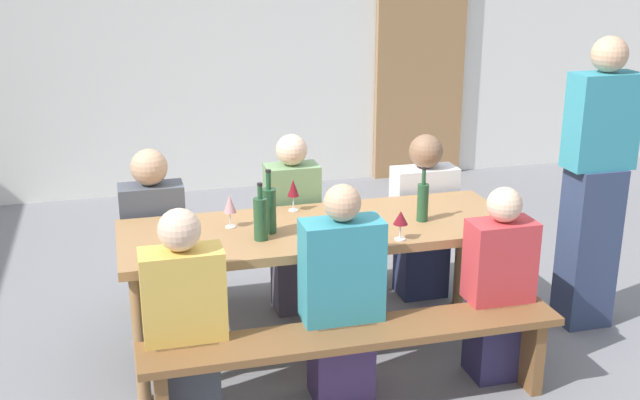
% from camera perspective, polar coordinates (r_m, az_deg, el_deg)
% --- Properties ---
extents(ground_plane, '(24.00, 24.00, 0.00)m').
position_cam_1_polar(ground_plane, '(4.68, 0.00, -10.52)').
color(ground_plane, slate).
extents(back_wall, '(14.00, 0.20, 3.20)m').
position_cam_1_polar(back_wall, '(7.41, -6.82, 13.02)').
color(back_wall, silver).
rests_on(back_wall, ground).
extents(wooden_door, '(0.90, 0.06, 2.10)m').
position_cam_1_polar(wooden_door, '(7.83, 7.26, 9.21)').
color(wooden_door, '#9E7247').
rests_on(wooden_door, ground).
extents(tasting_table, '(2.20, 0.78, 0.75)m').
position_cam_1_polar(tasting_table, '(4.40, 0.00, -2.81)').
color(tasting_table, '#9E7247').
rests_on(tasting_table, ground).
extents(bench_near, '(2.10, 0.30, 0.45)m').
position_cam_1_polar(bench_near, '(3.93, 2.62, -10.58)').
color(bench_near, brown).
rests_on(bench_near, ground).
extents(bench_far, '(2.10, 0.30, 0.45)m').
position_cam_1_polar(bench_far, '(5.14, -1.98, -3.43)').
color(bench_far, brown).
rests_on(bench_far, ground).
extents(wine_bottle_0, '(0.07, 0.07, 0.31)m').
position_cam_1_polar(wine_bottle_0, '(4.14, -4.32, -1.30)').
color(wine_bottle_0, '#234C2D').
rests_on(wine_bottle_0, tasting_table).
extents(wine_bottle_1, '(0.08, 0.08, 0.35)m').
position_cam_1_polar(wine_bottle_1, '(4.24, -3.71, -0.67)').
color(wine_bottle_1, '#234C2D').
rests_on(wine_bottle_1, tasting_table).
extents(wine_bottle_2, '(0.06, 0.06, 0.31)m').
position_cam_1_polar(wine_bottle_2, '(4.45, 7.45, -0.09)').
color(wine_bottle_2, '#234C2D').
rests_on(wine_bottle_2, tasting_table).
extents(wine_glass_0, '(0.07, 0.07, 0.19)m').
position_cam_1_polar(wine_glass_0, '(4.58, -1.95, 0.80)').
color(wine_glass_0, silver).
rests_on(wine_glass_0, tasting_table).
extents(wine_glass_1, '(0.07, 0.07, 0.19)m').
position_cam_1_polar(wine_glass_1, '(4.34, -6.55, -0.34)').
color(wine_glass_1, silver).
rests_on(wine_glass_1, tasting_table).
extents(wine_glass_2, '(0.08, 0.08, 0.16)m').
position_cam_1_polar(wine_glass_2, '(4.15, 5.85, -1.36)').
color(wine_glass_2, silver).
rests_on(wine_glass_2, tasting_table).
extents(seated_guest_near_0, '(0.39, 0.24, 1.10)m').
position_cam_1_polar(seated_guest_near_0, '(3.85, -9.75, -8.81)').
color(seated_guest_near_0, '#40444D').
rests_on(seated_guest_near_0, ground).
extents(seated_guest_near_1, '(0.40, 0.24, 1.15)m').
position_cam_1_polar(seated_guest_near_1, '(3.97, 1.56, -7.34)').
color(seated_guest_near_1, '#412F5A').
rests_on(seated_guest_near_1, ground).
extents(seated_guest_near_2, '(0.34, 0.24, 1.07)m').
position_cam_1_polar(seated_guest_near_2, '(4.29, 12.75, -6.32)').
color(seated_guest_near_2, '#2C274E').
rests_on(seated_guest_near_2, ground).
extents(seated_guest_far_0, '(0.38, 0.24, 1.11)m').
position_cam_1_polar(seated_guest_far_0, '(4.83, -11.89, -3.05)').
color(seated_guest_far_0, '#40574D').
rests_on(seated_guest_far_0, ground).
extents(seated_guest_far_1, '(0.33, 0.24, 1.15)m').
position_cam_1_polar(seated_guest_far_1, '(4.93, -2.01, -2.02)').
color(seated_guest_far_1, '#4F4859').
rests_on(seated_guest_far_1, ground).
extents(seated_guest_far_2, '(0.41, 0.24, 1.09)m').
position_cam_1_polar(seated_guest_far_2, '(5.19, 7.46, -1.47)').
color(seated_guest_far_2, navy).
rests_on(seated_guest_far_2, ground).
extents(standing_host, '(0.39, 0.24, 1.76)m').
position_cam_1_polar(standing_host, '(4.92, 19.22, 0.66)').
color(standing_host, navy).
rests_on(standing_host, ground).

